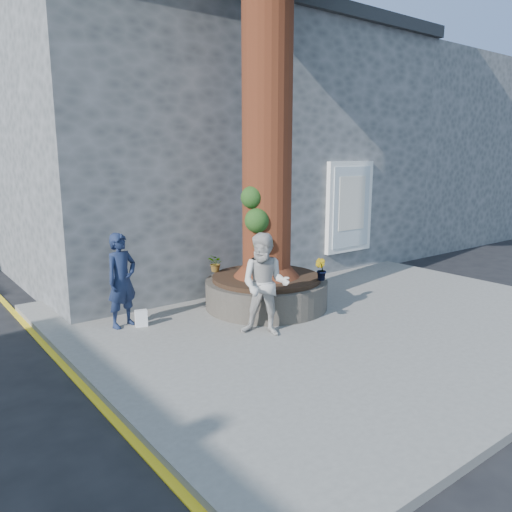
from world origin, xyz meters
TOP-DOWN VIEW (x-y plane):
  - ground at (0.00, 0.00)m, footprint 120.00×120.00m
  - pavement at (1.50, 1.00)m, footprint 9.00×8.00m
  - yellow_line at (-3.05, 1.00)m, footprint 0.10×30.00m
  - stone_shop at (2.50, 7.20)m, footprint 10.30×8.30m
  - neighbour_shop at (10.50, 7.20)m, footprint 6.00×8.00m
  - planter at (0.80, 2.00)m, footprint 2.30×2.30m
  - man at (-1.80, 2.60)m, footprint 0.66×0.53m
  - woman at (-0.15, 0.84)m, footprint 0.99×1.01m
  - shopping_bag at (-1.58, 2.40)m, footprint 0.23×0.17m
  - plant_a at (1.05, 2.85)m, footprint 0.20×0.15m
  - plant_b at (1.38, 1.15)m, footprint 0.24×0.24m
  - plant_c at (-0.01, 1.15)m, footprint 0.22×0.22m
  - plant_d at (0.22, 2.85)m, footprint 0.30×0.33m

SIDE VIEW (x-z plane):
  - ground at x=0.00m, z-range 0.00..0.00m
  - yellow_line at x=-3.05m, z-range 0.00..0.01m
  - pavement at x=1.50m, z-range 0.00..0.12m
  - shopping_bag at x=-1.58m, z-range 0.12..0.40m
  - planter at x=0.80m, z-range 0.11..0.71m
  - plant_c at x=-0.01m, z-range 0.72..1.02m
  - plant_d at x=0.22m, z-range 0.72..1.06m
  - plant_a at x=1.05m, z-range 0.72..1.08m
  - man at x=-1.80m, z-range 0.12..1.71m
  - plant_b at x=1.38m, z-range 0.72..1.11m
  - woman at x=-0.15m, z-range 0.12..1.77m
  - neighbour_shop at x=10.50m, z-range 0.00..6.00m
  - stone_shop at x=2.50m, z-range 0.01..6.31m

